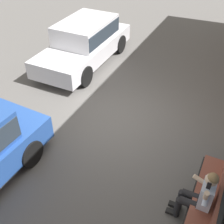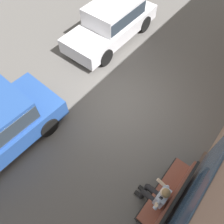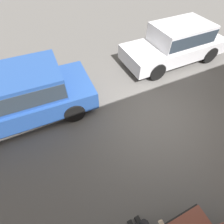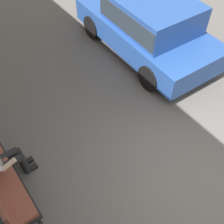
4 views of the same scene
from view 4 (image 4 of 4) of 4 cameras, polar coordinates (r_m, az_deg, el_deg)
ground_plane at (r=5.60m, az=15.23°, el=-13.16°), size 60.00×60.00×0.00m
parked_car_mid at (r=7.60m, az=7.44°, el=17.41°), size 4.22×2.08×1.54m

